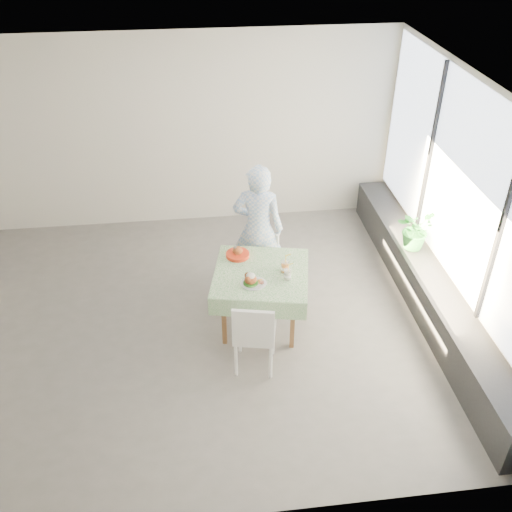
{
  "coord_description": "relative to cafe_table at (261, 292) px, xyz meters",
  "views": [
    {
      "loc": [
        0.07,
        -5.22,
        4.48
      ],
      "look_at": [
        0.7,
        -0.03,
        0.93
      ],
      "focal_mm": 40.0,
      "sensor_mm": 36.0,
      "label": 1
    }
  ],
  "objects": [
    {
      "name": "chair_far",
      "position": [
        0.07,
        0.66,
        -0.22
      ],
      "size": [
        0.52,
        0.52,
        0.79
      ],
      "color": "white",
      "rests_on": "ground"
    },
    {
      "name": "window_ledge",
      "position": [
        2.05,
        0.08,
        -0.21
      ],
      "size": [
        0.4,
        4.8,
        0.5
      ],
      "primitive_type": "cube",
      "color": "black",
      "rests_on": "ground"
    },
    {
      "name": "main_dish",
      "position": [
        -0.13,
        -0.22,
        0.33
      ],
      "size": [
        0.29,
        0.29,
        0.15
      ],
      "color": "white",
      "rests_on": "cafe_table"
    },
    {
      "name": "chair_near",
      "position": [
        -0.15,
        -0.69,
        -0.18
      ],
      "size": [
        0.51,
        0.51,
        0.91
      ],
      "color": "white",
      "rests_on": "ground"
    },
    {
      "name": "window_pane",
      "position": [
        2.22,
        0.08,
        1.19
      ],
      "size": [
        0.01,
        4.8,
        2.18
      ],
      "primitive_type": "cube",
      "color": "#D1E0F9",
      "rests_on": "ground"
    },
    {
      "name": "wall_front",
      "position": [
        -0.75,
        -2.42,
        0.94
      ],
      "size": [
        6.0,
        0.02,
        2.8
      ],
      "primitive_type": "cube",
      "color": "beige",
      "rests_on": "ground"
    },
    {
      "name": "potted_plant",
      "position": [
        2.03,
        0.65,
        0.3
      ],
      "size": [
        0.63,
        0.62,
        0.53
      ],
      "primitive_type": "imported",
      "rotation": [
        0.0,
        0.0,
        0.65
      ],
      "color": "#297B29",
      "rests_on": "window_ledge"
    },
    {
      "name": "cafe_table",
      "position": [
        0.0,
        0.0,
        0.0
      ],
      "size": [
        1.23,
        1.23,
        0.74
      ],
      "color": "brown",
      "rests_on": "ground"
    },
    {
      "name": "second_dish",
      "position": [
        -0.23,
        0.35,
        0.32
      ],
      "size": [
        0.27,
        0.27,
        0.13
      ],
      "color": "red",
      "rests_on": "cafe_table"
    },
    {
      "name": "ceiling",
      "position": [
        -0.75,
        0.08,
        2.34
      ],
      "size": [
        6.0,
        6.0,
        0.0
      ],
      "primitive_type": "plane",
      "rotation": [
        3.14,
        0.0,
        0.0
      ],
      "color": "white",
      "rests_on": "ground"
    },
    {
      "name": "floor",
      "position": [
        -0.75,
        0.08,
        -0.46
      ],
      "size": [
        6.0,
        6.0,
        0.0
      ],
      "primitive_type": "plane",
      "color": "#5B5856",
      "rests_on": "ground"
    },
    {
      "name": "wall_back",
      "position": [
        -0.75,
        2.58,
        0.94
      ],
      "size": [
        6.0,
        0.02,
        2.8
      ],
      "primitive_type": "cube",
      "color": "beige",
      "rests_on": "ground"
    },
    {
      "name": "juice_cup_lemonade",
      "position": [
        0.27,
        -0.16,
        0.34
      ],
      "size": [
        0.08,
        0.08,
        0.24
      ],
      "color": "white",
      "rests_on": "cafe_table"
    },
    {
      "name": "diner",
      "position": [
        0.06,
        0.75,
        0.39
      ],
      "size": [
        0.71,
        0.56,
        1.7
      ],
      "primitive_type": "imported",
      "rotation": [
        0.0,
        0.0,
        2.88
      ],
      "color": "#95BCEE",
      "rests_on": "ground"
    },
    {
      "name": "juice_cup_orange",
      "position": [
        0.27,
        -0.02,
        0.35
      ],
      "size": [
        0.1,
        0.1,
        0.27
      ],
      "color": "white",
      "rests_on": "cafe_table"
    },
    {
      "name": "wall_right",
      "position": [
        2.25,
        0.08,
        0.94
      ],
      "size": [
        0.02,
        5.0,
        2.8
      ],
      "primitive_type": "cube",
      "color": "beige",
      "rests_on": "ground"
    }
  ]
}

